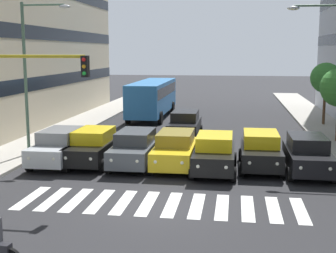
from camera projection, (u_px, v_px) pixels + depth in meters
name	position (u px, v px, depth m)	size (l,w,h in m)	color
ground_plane	(160.00, 204.00, 16.77)	(180.00, 180.00, 0.00)	#262628
crosswalk_markings	(160.00, 204.00, 16.77)	(10.35, 2.80, 0.01)	silver
car_0	(307.00, 154.00, 20.82)	(2.02, 4.44, 1.72)	black
car_1	(261.00, 150.00, 21.66)	(2.02, 4.44, 1.72)	black
car_2	(214.00, 153.00, 21.06)	(2.02, 4.44, 1.72)	black
car_3	(175.00, 149.00, 21.83)	(2.02, 4.44, 1.72)	gold
car_4	(135.00, 148.00, 22.11)	(2.02, 4.44, 1.72)	#474C51
car_5	(93.00, 146.00, 22.54)	(2.02, 4.44, 1.72)	black
car_6	(60.00, 147.00, 22.51)	(2.02, 4.44, 1.72)	#B2B7BC
car_row2_0	(185.00, 124.00, 29.31)	(2.02, 4.44, 1.72)	black
bus_behind_traffic	(153.00, 95.00, 38.41)	(2.78, 10.50, 3.00)	#286BAD
traffic_light_gantry	(6.00, 100.00, 16.98)	(4.59, 0.36, 5.50)	#AD991E
street_lamp_right	(32.00, 65.00, 23.47)	(2.58, 0.28, 7.75)	#4C6B56
street_tree_3	(326.00, 78.00, 33.63)	(2.21, 2.21, 4.52)	#513823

